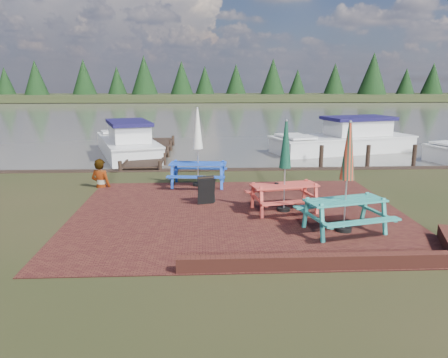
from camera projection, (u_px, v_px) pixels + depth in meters
name	position (u px, v px, depth m)	size (l,w,h in m)	color
ground	(242.00, 226.00, 10.93)	(120.00, 120.00, 0.00)	black
paving	(239.00, 214.00, 11.90)	(9.00, 7.50, 0.02)	#3B1512
brick_wall	(361.00, 257.00, 8.65)	(6.21, 1.79, 0.30)	#4C1E16
water	(212.00, 113.00, 46.95)	(120.00, 60.00, 0.02)	#48463E
far_treeline	(208.00, 81.00, 74.45)	(120.00, 10.00, 8.10)	black
picnic_table_teal	(346.00, 195.00, 10.34)	(2.27, 2.12, 2.65)	#288277
picnic_table_red	(285.00, 180.00, 11.98)	(2.11, 1.95, 2.53)	#B7392F
picnic_table_blue	(198.00, 159.00, 14.85)	(2.08, 1.89, 2.66)	#153CA2
chalkboard	(206.00, 190.00, 12.78)	(0.53, 0.59, 0.81)	black
jetty	(152.00, 151.00, 21.72)	(1.76, 9.08, 1.00)	black
boat_jetty	(128.00, 144.00, 21.97)	(4.35, 7.28, 2.00)	silver
boat_near	(345.00, 141.00, 23.14)	(7.96, 4.53, 2.04)	silver
person	(99.00, 159.00, 14.66)	(0.71, 0.47, 1.95)	gray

